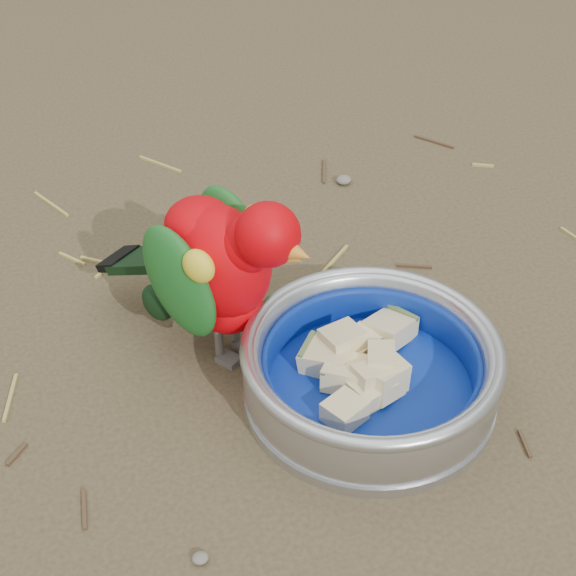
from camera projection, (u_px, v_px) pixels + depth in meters
name	position (u px, v px, depth m)	size (l,w,h in m)	color
ground	(283.00, 416.00, 0.74)	(60.00, 60.00, 0.00)	#4E402B
food_bowl	(369.00, 391.00, 0.75)	(0.21, 0.21, 0.02)	#B2B2BA
bowl_wall	(371.00, 366.00, 0.73)	(0.21, 0.21, 0.04)	#B2B2BA
fruit_wedges	(371.00, 372.00, 0.73)	(0.13, 0.13, 0.03)	beige
lory_parrot	(220.00, 276.00, 0.75)	(0.10, 0.21, 0.17)	#CC0008
ground_debris	(311.00, 364.00, 0.78)	(0.90, 0.80, 0.01)	#AC994B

